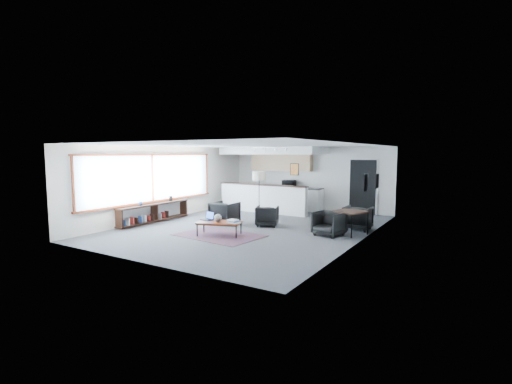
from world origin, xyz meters
The scene contains 21 objects.
room centered at (0.00, 0.00, 1.30)m, with size 7.02×9.02×2.62m.
window centered at (-3.46, -0.90, 1.46)m, with size 0.10×5.95×1.66m.
console centered at (-3.30, -1.05, 0.33)m, with size 0.35×3.00×0.80m.
kitchenette centered at (-1.20, 3.71, 1.38)m, with size 4.20×1.96×2.60m.
doorway centered at (2.30, 4.42, 1.07)m, with size 1.10×0.12×2.15m.
track_light centered at (-0.59, 2.20, 2.53)m, with size 1.60×0.07×0.15m.
wall_art_lower centered at (3.47, 0.40, 1.55)m, with size 0.03×0.38×0.48m.
wall_art_upper centered at (3.47, 1.70, 1.50)m, with size 0.03×0.34×0.44m.
kilim_rug centered at (-0.15, -1.50, 0.01)m, with size 2.50×1.82×0.01m.
coffee_table centered at (-0.15, -1.50, 0.37)m, with size 1.38×1.05×0.40m.
laptop centered at (-0.59, -1.43, 0.47)m, with size 0.37×0.33×0.24m.
ceramic_pot centered at (-0.16, -1.55, 0.52)m, with size 0.23×0.23×0.23m.
book_stack centered at (0.32, -1.45, 0.45)m, with size 0.35×0.30×0.10m.
coaster centered at (-0.08, -1.76, 0.41)m, with size 0.14×0.14×0.01m.
armchair_left centered at (-1.08, 0.02, 0.41)m, with size 0.79×0.74×0.81m, color black.
armchair_right centered at (0.31, 0.46, 0.36)m, with size 0.69×0.65×0.71m, color black.
floor_lamp centered at (-0.75, 1.71, 1.46)m, with size 0.60×0.60×1.69m.
dining_table centered at (2.98, 0.62, 0.63)m, with size 1.06×1.06×0.69m.
dining_chair_near centered at (2.54, 0.12, 0.33)m, with size 0.64×0.60×0.65m, color black.
dining_chair_far centered at (3.00, 1.40, 0.34)m, with size 0.67×0.62×0.69m, color black.
microwave centered at (-0.74, 4.15, 1.11)m, with size 0.53×0.29×0.36m, color black.
Camera 1 is at (6.20, -9.86, 2.35)m, focal length 26.00 mm.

